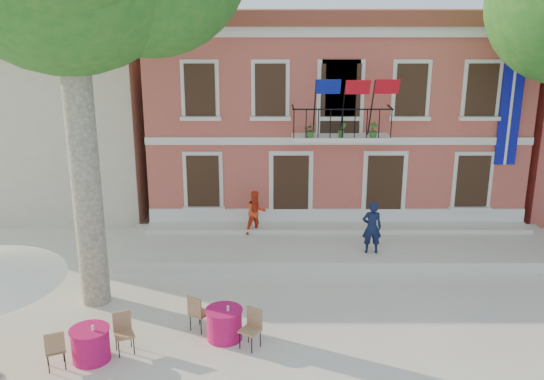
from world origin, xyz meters
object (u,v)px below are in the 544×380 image
Objects in this scene: pedestrian_orange at (256,213)px; cafe_table_0 at (91,343)px; cafe_table_1 at (224,323)px; pedestrian_navy at (372,227)px.

cafe_table_0 is (-3.52, -7.09, -0.62)m from pedestrian_orange.
pedestrian_orange is 7.94m from cafe_table_0.
cafe_table_1 is at bearing -119.28° from pedestrian_orange.
pedestrian_orange is 6.25m from cafe_table_1.
pedestrian_orange is at bearing 63.58° from cafe_table_0.
cafe_table_1 is (-0.60, -6.19, -0.62)m from pedestrian_orange.
cafe_table_0 is (-7.12, -5.48, -0.71)m from pedestrian_navy.
pedestrian_navy reaches higher than cafe_table_1.
cafe_table_1 is at bearing 47.82° from pedestrian_navy.
cafe_table_1 is (-4.20, -4.57, -0.71)m from pedestrian_navy.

